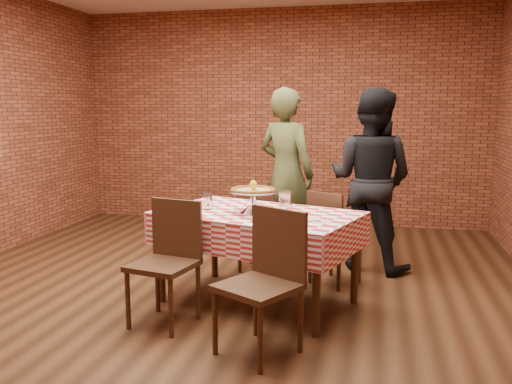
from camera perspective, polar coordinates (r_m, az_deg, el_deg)
ground at (r=4.79m, az=-3.86°, el=-10.54°), size 6.00×6.00×0.00m
back_wall at (r=7.44m, az=2.57°, el=7.82°), size 5.50×0.00×5.50m
table at (r=4.46m, az=0.17°, el=-6.96°), size 1.76×1.36×0.75m
tablecloth at (r=4.40m, az=0.18°, el=-3.83°), size 1.80×1.40×0.27m
pizza_stand at (r=4.33m, az=-0.29°, el=-1.07°), size 0.53×0.53×0.17m
pizza at (r=4.31m, az=-0.29°, el=0.13°), size 0.50×0.50×0.03m
lemon at (r=4.31m, az=-0.29°, el=0.72°), size 0.08×0.08×0.08m
water_glass_left at (r=4.51m, az=-5.05°, el=-1.11°), size 0.09×0.09×0.11m
water_glass_right at (r=4.70m, az=-5.14°, el=-0.68°), size 0.09×0.09×0.11m
side_plate at (r=4.09m, az=5.84°, el=-2.87°), size 0.19×0.19×0.01m
sweetener_packet_a at (r=3.98m, az=6.32°, el=-3.24°), size 0.05×0.04×0.00m
sweetener_packet_b at (r=3.96m, az=7.06°, el=-3.33°), size 0.06×0.06×0.00m
condiment_caddy at (r=4.59m, az=3.15°, el=-0.72°), size 0.11×0.09×0.14m
chair_near_left at (r=4.06m, az=-9.77°, el=-7.54°), size 0.51×0.51×0.91m
chair_near_right at (r=3.53m, az=0.20°, el=-9.70°), size 0.62×0.62×0.94m
chair_far_left at (r=5.33m, az=0.49°, el=-3.72°), size 0.42×0.42×0.86m
chair_far_right at (r=4.97m, az=8.35°, el=-4.75°), size 0.52×0.52×0.86m
diner_olive at (r=5.76m, az=3.20°, el=1.98°), size 0.78×0.68×1.80m
diner_black at (r=5.42m, az=11.98°, el=1.25°), size 1.05×0.94×1.78m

